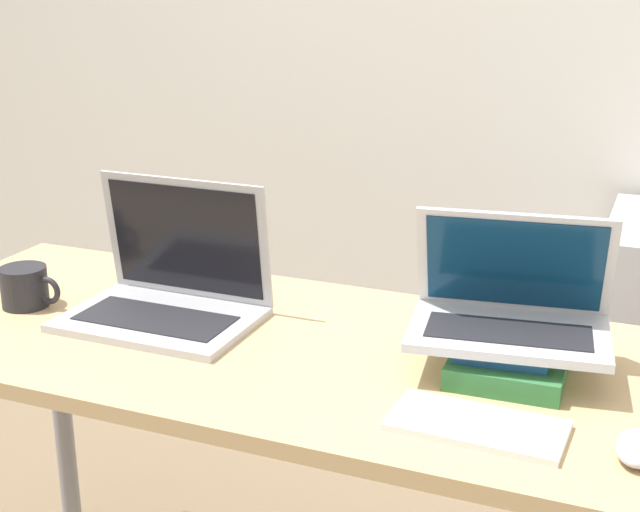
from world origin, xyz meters
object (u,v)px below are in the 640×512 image
book_stack (510,351)px  laptop_on_books (510,309)px  mouse (638,448)px  laptop_left (169,292)px  mug (26,287)px  wireless_keyboard (477,425)px

book_stack → laptop_on_books: bearing=-132.2°
mouse → book_stack: bearing=133.8°
laptop_left → mug: laptop_left is taller
mouse → mug: 1.22m
laptop_left → book_stack: (0.68, 0.03, -0.02)m
laptop_left → mouse: bearing=-13.1°
book_stack → mouse: (0.23, -0.24, -0.01)m
mouse → laptop_on_books: bearing=134.9°
wireless_keyboard → book_stack: bearing=89.4°
laptop_on_books → mug: laptop_on_books is taller
laptop_on_books → wireless_keyboard: bearing=-89.5°
mouse → wireless_keyboard: bearing=-178.7°
laptop_left → laptop_on_books: 0.68m
book_stack → wireless_keyboard: (-0.00, -0.24, -0.02)m
laptop_on_books → laptop_left: bearing=-178.1°
laptop_left → mug: (-0.31, -0.06, -0.01)m
laptop_on_books → mouse: size_ratio=3.46×
book_stack → laptop_left: bearing=-177.7°
laptop_left → wireless_keyboard: bearing=-17.8°
laptop_left → laptop_on_books: (0.67, 0.02, 0.06)m
laptop_left → laptop_on_books: size_ratio=1.02×
book_stack → mug: mug is taller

